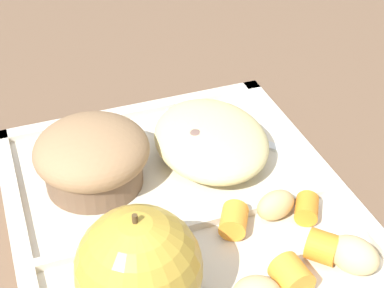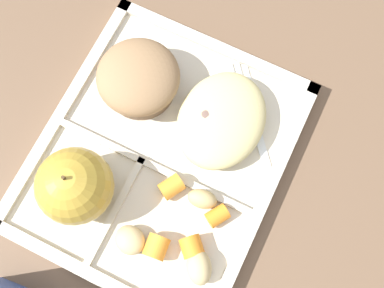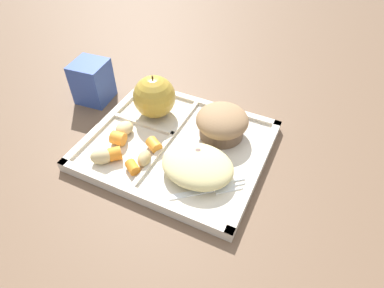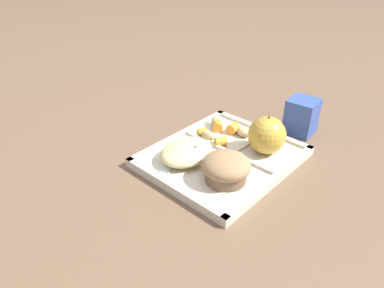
% 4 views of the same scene
% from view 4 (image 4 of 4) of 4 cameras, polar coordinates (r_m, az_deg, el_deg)
% --- Properties ---
extents(ground, '(6.00, 6.00, 0.00)m').
position_cam_4_polar(ground, '(0.80, 4.82, -2.63)').
color(ground, brown).
extents(lunch_tray, '(0.32, 0.27, 0.02)m').
position_cam_4_polar(lunch_tray, '(0.79, 4.88, -2.15)').
color(lunch_tray, beige).
rests_on(lunch_tray, ground).
extents(green_apple, '(0.08, 0.08, 0.09)m').
position_cam_4_polar(green_apple, '(0.80, 11.88, 1.40)').
color(green_apple, '#B79333').
rests_on(green_apple, lunch_tray).
extents(bran_muffin, '(0.10, 0.10, 0.06)m').
position_cam_4_polar(bran_muffin, '(0.70, 5.47, -3.83)').
color(bran_muffin, brown).
rests_on(bran_muffin, lunch_tray).
extents(carrot_slice_small, '(0.03, 0.03, 0.02)m').
position_cam_4_polar(carrot_slice_small, '(0.87, 6.58, 2.52)').
color(carrot_slice_small, orange).
rests_on(carrot_slice_small, lunch_tray).
extents(carrot_slice_diagonal, '(0.03, 0.03, 0.02)m').
position_cam_4_polar(carrot_slice_diagonal, '(0.86, 1.72, 1.93)').
color(carrot_slice_diagonal, orange).
rests_on(carrot_slice_diagonal, lunch_tray).
extents(carrot_slice_back, '(0.03, 0.03, 0.02)m').
position_cam_4_polar(carrot_slice_back, '(0.82, 4.59, 0.41)').
color(carrot_slice_back, orange).
rests_on(carrot_slice_back, lunch_tray).
extents(carrot_slice_center, '(0.03, 0.03, 0.02)m').
position_cam_4_polar(carrot_slice_center, '(0.88, 4.12, 2.85)').
color(carrot_slice_center, orange).
rests_on(carrot_slice_center, lunch_tray).
extents(potato_chunk_corner, '(0.04, 0.04, 0.02)m').
position_cam_4_polar(potato_chunk_corner, '(0.86, 8.37, 1.94)').
color(potato_chunk_corner, tan).
rests_on(potato_chunk_corner, lunch_tray).
extents(potato_chunk_browned, '(0.03, 0.04, 0.02)m').
position_cam_4_polar(potato_chunk_browned, '(0.84, 2.51, 1.35)').
color(potato_chunk_browned, tan).
rests_on(potato_chunk_browned, lunch_tray).
extents(potato_chunk_golden, '(0.05, 0.04, 0.03)m').
position_cam_4_polar(potato_chunk_golden, '(0.90, 3.96, 3.64)').
color(potato_chunk_golden, tan).
rests_on(potato_chunk_golden, lunch_tray).
extents(egg_noodle_pile, '(0.12, 0.10, 0.04)m').
position_cam_4_polar(egg_noodle_pile, '(0.76, -0.87, -1.27)').
color(egg_noodle_pile, '#D6C684').
rests_on(egg_noodle_pile, lunch_tray).
extents(meatball_back, '(0.04, 0.04, 0.04)m').
position_cam_4_polar(meatball_back, '(0.76, 0.32, -1.52)').
color(meatball_back, brown).
rests_on(meatball_back, lunch_tray).
extents(meatball_front, '(0.03, 0.03, 0.03)m').
position_cam_4_polar(meatball_front, '(0.77, -0.95, -1.07)').
color(meatball_front, brown).
rests_on(meatball_front, lunch_tray).
extents(meatball_center, '(0.03, 0.03, 0.03)m').
position_cam_4_polar(meatball_center, '(0.77, -0.36, -1.58)').
color(meatball_center, '#755B4C').
rests_on(meatball_center, lunch_tray).
extents(plastic_fork, '(0.12, 0.10, 0.00)m').
position_cam_4_polar(plastic_fork, '(0.77, -3.93, -2.68)').
color(plastic_fork, silver).
rests_on(plastic_fork, lunch_tray).
extents(milk_carton, '(0.07, 0.07, 0.09)m').
position_cam_4_polar(milk_carton, '(0.92, 17.09, 4.25)').
color(milk_carton, '#334C99').
rests_on(milk_carton, ground).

